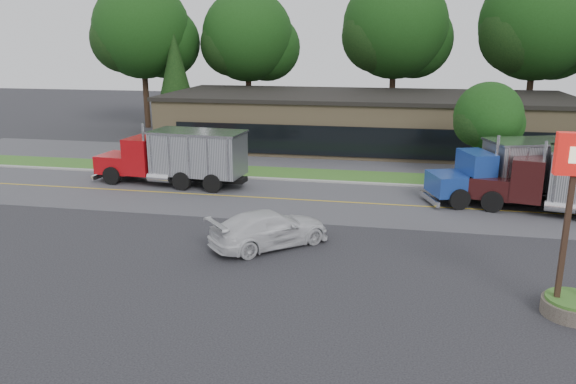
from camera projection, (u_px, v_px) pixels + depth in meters
name	position (u px, v px, depth m)	size (l,w,h in m)	color
ground	(272.00, 262.00, 22.53)	(140.00, 140.00, 0.00)	#3A3A3F
road	(308.00, 200.00, 31.04)	(60.00, 8.00, 0.02)	#5B5B60
center_line	(308.00, 200.00, 31.04)	(60.00, 0.12, 0.01)	gold
curb	(319.00, 182.00, 35.02)	(60.00, 0.30, 0.12)	#9E9E99
grass_verge	(322.00, 175.00, 36.72)	(60.00, 3.40, 0.03)	#296522
far_parking	(331.00, 160.00, 41.45)	(60.00, 7.00, 0.02)	#5B5B60
strip_mall	(365.00, 122.00, 46.23)	(32.00, 12.00, 4.00)	#9A825E
tree_far_a	(144.00, 35.00, 54.21)	(9.90, 9.32, 14.12)	#382619
tree_far_b	(249.00, 40.00, 54.39)	(9.32, 8.77, 13.29)	#382619
tree_far_c	(397.00, 31.00, 51.58)	(10.21, 9.61, 14.57)	#382619
tree_far_d	(538.00, 29.00, 48.37)	(10.37, 9.76, 14.80)	#382619
evergreen_left	(175.00, 76.00, 52.49)	(4.21, 4.21, 9.56)	#382619
tree_verge	(489.00, 119.00, 33.86)	(4.34, 4.09, 6.19)	#382619
dump_truck_red	(179.00, 156.00, 33.89)	(9.61, 3.42, 3.36)	black
dump_truck_blue	(512.00, 169.00, 30.42)	(8.29, 4.85, 3.36)	black
rally_car	(270.00, 229.00, 24.08)	(2.16, 5.32, 1.54)	silver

